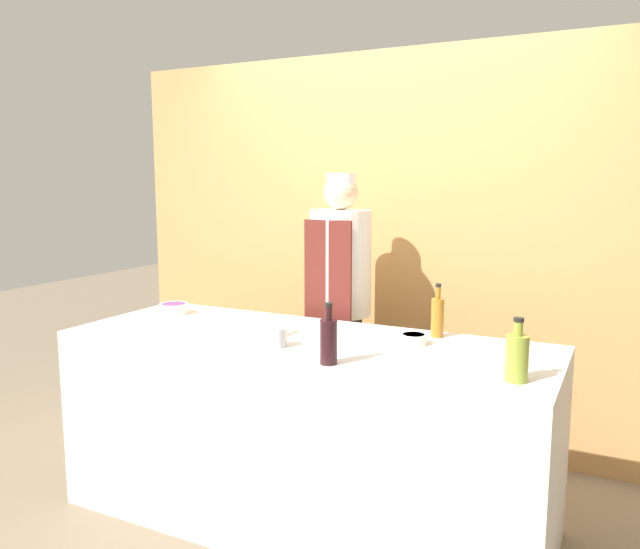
{
  "coord_description": "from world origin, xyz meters",
  "views": [
    {
      "loc": [
        1.34,
        -2.5,
        1.63
      ],
      "look_at": [
        0.0,
        0.17,
        1.18
      ],
      "focal_mm": 35.0,
      "sensor_mm": 36.0,
      "label": 1
    }
  ],
  "objects_px": {
    "bottle_wine": "(329,340)",
    "bottle_amber": "(437,316)",
    "sauce_bowl_purple": "(174,308)",
    "bottle_oil": "(517,357)",
    "cup_steel": "(277,337)",
    "chef_center": "(340,308)",
    "sauce_bowl_white": "(414,338)",
    "sauce_bowl_brown": "(495,362)",
    "cutting_board": "(254,331)"
  },
  "relations": [
    {
      "from": "sauce_bowl_white",
      "to": "sauce_bowl_purple",
      "type": "relative_size",
      "value": 0.76
    },
    {
      "from": "bottle_wine",
      "to": "bottle_amber",
      "type": "distance_m",
      "value": 0.68
    },
    {
      "from": "bottle_wine",
      "to": "bottle_amber",
      "type": "bearing_deg",
      "value": 66.85
    },
    {
      "from": "sauce_bowl_white",
      "to": "sauce_bowl_purple",
      "type": "bearing_deg",
      "value": 178.83
    },
    {
      "from": "bottle_wine",
      "to": "sauce_bowl_purple",
      "type": "bearing_deg",
      "value": 158.05
    },
    {
      "from": "cup_steel",
      "to": "cutting_board",
      "type": "bearing_deg",
      "value": 143.48
    },
    {
      "from": "sauce_bowl_white",
      "to": "bottle_oil",
      "type": "relative_size",
      "value": 0.51
    },
    {
      "from": "bottle_amber",
      "to": "sauce_bowl_white",
      "type": "bearing_deg",
      "value": -108.24
    },
    {
      "from": "bottle_amber",
      "to": "cup_steel",
      "type": "height_order",
      "value": "bottle_amber"
    },
    {
      "from": "bottle_oil",
      "to": "cup_steel",
      "type": "bearing_deg",
      "value": 178.6
    },
    {
      "from": "bottle_oil",
      "to": "sauce_bowl_brown",
      "type": "bearing_deg",
      "value": 127.69
    },
    {
      "from": "cutting_board",
      "to": "bottle_amber",
      "type": "distance_m",
      "value": 0.88
    },
    {
      "from": "bottle_wine",
      "to": "bottle_amber",
      "type": "relative_size",
      "value": 0.99
    },
    {
      "from": "cup_steel",
      "to": "chef_center",
      "type": "xyz_separation_m",
      "value": [
        -0.09,
        0.85,
        -0.03
      ]
    },
    {
      "from": "sauce_bowl_purple",
      "to": "cup_steel",
      "type": "bearing_deg",
      "value": -21.5
    },
    {
      "from": "sauce_bowl_white",
      "to": "cup_steel",
      "type": "bearing_deg",
      "value": -149.59
    },
    {
      "from": "sauce_bowl_brown",
      "to": "cup_steel",
      "type": "height_order",
      "value": "cup_steel"
    },
    {
      "from": "bottle_wine",
      "to": "chef_center",
      "type": "xyz_separation_m",
      "value": [
        -0.41,
        0.99,
        -0.09
      ]
    },
    {
      "from": "sauce_bowl_brown",
      "to": "cutting_board",
      "type": "distance_m",
      "value": 1.16
    },
    {
      "from": "sauce_bowl_white",
      "to": "bottle_wine",
      "type": "distance_m",
      "value": 0.5
    },
    {
      "from": "sauce_bowl_white",
      "to": "bottle_amber",
      "type": "height_order",
      "value": "bottle_amber"
    },
    {
      "from": "sauce_bowl_white",
      "to": "cup_steel",
      "type": "height_order",
      "value": "cup_steel"
    },
    {
      "from": "cup_steel",
      "to": "chef_center",
      "type": "height_order",
      "value": "chef_center"
    },
    {
      "from": "bottle_wine",
      "to": "chef_center",
      "type": "bearing_deg",
      "value": 112.33
    },
    {
      "from": "cutting_board",
      "to": "chef_center",
      "type": "xyz_separation_m",
      "value": [
        0.14,
        0.68,
        -0.0
      ]
    },
    {
      "from": "bottle_amber",
      "to": "chef_center",
      "type": "distance_m",
      "value": 0.77
    },
    {
      "from": "chef_center",
      "to": "cutting_board",
      "type": "bearing_deg",
      "value": -101.71
    },
    {
      "from": "sauce_bowl_brown",
      "to": "cutting_board",
      "type": "bearing_deg",
      "value": 177.09
    },
    {
      "from": "sauce_bowl_purple",
      "to": "chef_center",
      "type": "bearing_deg",
      "value": 33.43
    },
    {
      "from": "cutting_board",
      "to": "bottle_oil",
      "type": "distance_m",
      "value": 1.28
    },
    {
      "from": "cup_steel",
      "to": "sauce_bowl_purple",
      "type": "bearing_deg",
      "value": 158.5
    },
    {
      "from": "cutting_board",
      "to": "bottle_wine",
      "type": "relative_size",
      "value": 1.4
    },
    {
      "from": "cutting_board",
      "to": "cup_steel",
      "type": "xyz_separation_m",
      "value": [
        0.23,
        -0.17,
        0.03
      ]
    },
    {
      "from": "sauce_bowl_brown",
      "to": "bottle_amber",
      "type": "distance_m",
      "value": 0.51
    },
    {
      "from": "cup_steel",
      "to": "chef_center",
      "type": "relative_size",
      "value": 0.05
    },
    {
      "from": "sauce_bowl_purple",
      "to": "bottle_oil",
      "type": "bearing_deg",
      "value": -10.9
    },
    {
      "from": "sauce_bowl_brown",
      "to": "sauce_bowl_white",
      "type": "bearing_deg",
      "value": 153.16
    },
    {
      "from": "sauce_bowl_brown",
      "to": "cup_steel",
      "type": "bearing_deg",
      "value": -173.28
    },
    {
      "from": "sauce_bowl_purple",
      "to": "cutting_board",
      "type": "distance_m",
      "value": 0.66
    },
    {
      "from": "sauce_bowl_brown",
      "to": "bottle_amber",
      "type": "bearing_deg",
      "value": 132.2
    },
    {
      "from": "sauce_bowl_brown",
      "to": "sauce_bowl_purple",
      "type": "bearing_deg",
      "value": 172.67
    },
    {
      "from": "sauce_bowl_white",
      "to": "chef_center",
      "type": "height_order",
      "value": "chef_center"
    },
    {
      "from": "sauce_bowl_white",
      "to": "bottle_amber",
      "type": "relative_size",
      "value": 0.48
    },
    {
      "from": "bottle_amber",
      "to": "bottle_oil",
      "type": "height_order",
      "value": "bottle_amber"
    },
    {
      "from": "sauce_bowl_brown",
      "to": "bottle_wine",
      "type": "height_order",
      "value": "bottle_wine"
    },
    {
      "from": "sauce_bowl_brown",
      "to": "sauce_bowl_purple",
      "type": "relative_size",
      "value": 0.88
    },
    {
      "from": "cutting_board",
      "to": "chef_center",
      "type": "bearing_deg",
      "value": 78.29
    },
    {
      "from": "cutting_board",
      "to": "chef_center",
      "type": "relative_size",
      "value": 0.21
    },
    {
      "from": "bottle_amber",
      "to": "bottle_wine",
      "type": "bearing_deg",
      "value": -113.15
    },
    {
      "from": "cutting_board",
      "to": "bottle_amber",
      "type": "bearing_deg",
      "value": 21.3
    }
  ]
}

